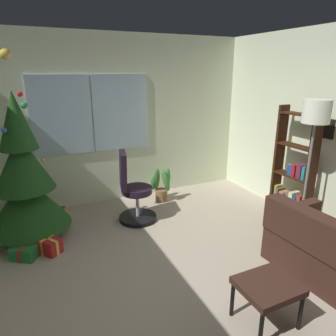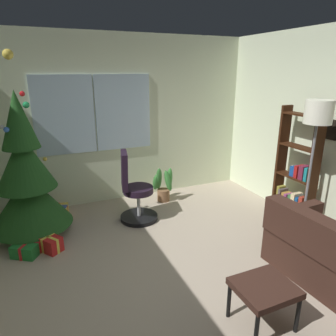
# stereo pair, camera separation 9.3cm
# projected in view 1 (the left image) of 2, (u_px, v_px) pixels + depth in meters

# --- Properties ---
(ground_plane) EXTENTS (4.61, 5.14, 0.10)m
(ground_plane) POSITION_uv_depth(u_px,v_px,m) (188.00, 292.00, 3.19)
(ground_plane) COLOR tan
(wall_back_with_windows) EXTENTS (4.61, 0.12, 2.72)m
(wall_back_with_windows) POSITION_uv_depth(u_px,v_px,m) (112.00, 121.00, 5.00)
(wall_back_with_windows) COLOR silver
(wall_back_with_windows) RESTS_ON ground_plane
(footstool) EXTENTS (0.50, 0.44, 0.41)m
(footstool) POSITION_uv_depth(u_px,v_px,m) (268.00, 289.00, 2.64)
(footstool) COLOR #361F18
(footstool) RESTS_ON ground_plane
(holiday_tree) EXTENTS (1.04, 1.04, 2.39)m
(holiday_tree) POSITION_uv_depth(u_px,v_px,m) (25.00, 181.00, 3.91)
(holiday_tree) COLOR #4C331E
(holiday_tree) RESTS_ON ground_plane
(gift_box_red) EXTENTS (0.35, 0.38, 0.19)m
(gift_box_red) POSITION_uv_depth(u_px,v_px,m) (48.00, 245.00, 3.77)
(gift_box_red) COLOR red
(gift_box_red) RESTS_ON ground_plane
(gift_box_green) EXTENTS (0.44, 0.46, 0.16)m
(gift_box_green) POSITION_uv_depth(u_px,v_px,m) (28.00, 249.00, 3.72)
(gift_box_green) COLOR #1E722D
(gift_box_green) RESTS_ON ground_plane
(gift_box_gold) EXTENTS (0.35, 0.38, 0.17)m
(gift_box_gold) POSITION_uv_depth(u_px,v_px,m) (56.00, 213.00, 4.64)
(gift_box_gold) COLOR gold
(gift_box_gold) RESTS_ON ground_plane
(gift_box_blue) EXTENTS (0.31, 0.37, 0.17)m
(gift_box_blue) POSITION_uv_depth(u_px,v_px,m) (56.00, 216.00, 4.56)
(gift_box_blue) COLOR #2D4C99
(gift_box_blue) RESTS_ON ground_plane
(office_chair) EXTENTS (0.56, 0.56, 1.06)m
(office_chair) POSITION_uv_depth(u_px,v_px,m) (133.00, 194.00, 4.48)
(office_chair) COLOR black
(office_chair) RESTS_ON ground_plane
(bookshelf) EXTENTS (0.18, 0.64, 1.68)m
(bookshelf) POSITION_uv_depth(u_px,v_px,m) (294.00, 174.00, 4.40)
(bookshelf) COLOR #33190B
(bookshelf) RESTS_ON ground_plane
(floor_lamp) EXTENTS (0.32, 0.32, 1.83)m
(floor_lamp) POSITION_uv_depth(u_px,v_px,m) (315.00, 125.00, 3.67)
(floor_lamp) COLOR slate
(floor_lamp) RESTS_ON ground_plane
(potted_plant) EXTENTS (0.37, 0.38, 0.63)m
(potted_plant) POSITION_uv_depth(u_px,v_px,m) (161.00, 185.00, 5.20)
(potted_plant) COLOR #8C603F
(potted_plant) RESTS_ON ground_plane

